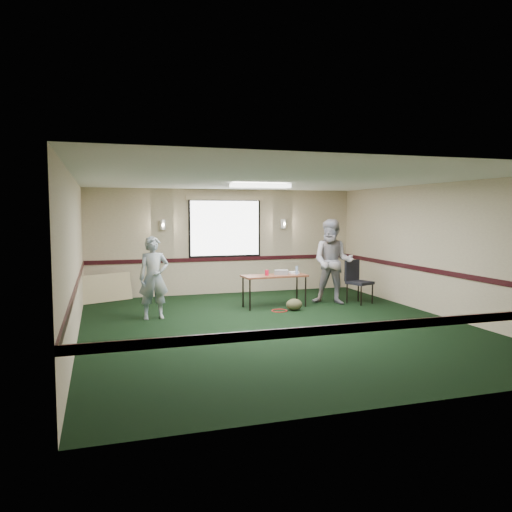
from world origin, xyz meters
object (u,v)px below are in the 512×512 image
object	(u,v)px
folding_table	(274,277)
projector	(281,272)
conference_chair	(356,278)
person_left	(154,278)
person_right	(333,262)

from	to	relation	value
folding_table	projector	world-z (taller)	projector
conference_chair	person_left	size ratio (longest dim) A/B	0.61
folding_table	conference_chair	xyz separation A→B (m)	(1.99, -0.10, -0.08)
projector	conference_chair	world-z (taller)	conference_chair
person_right	conference_chair	bearing A→B (deg)	28.09
folding_table	person_left	bearing A→B (deg)	-173.50
folding_table	person_right	xyz separation A→B (m)	(1.41, -0.04, 0.31)
projector	person_left	world-z (taller)	person_left
projector	person_right	bearing A→B (deg)	15.09
folding_table	person_left	world-z (taller)	person_left
conference_chair	projector	bearing A→B (deg)	153.07
folding_table	conference_chair	size ratio (longest dim) A/B	1.47
projector	person_right	size ratio (longest dim) A/B	0.16
folding_table	person_right	distance (m)	1.44
person_left	person_right	xyz separation A→B (m)	(4.09, 0.40, 0.16)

